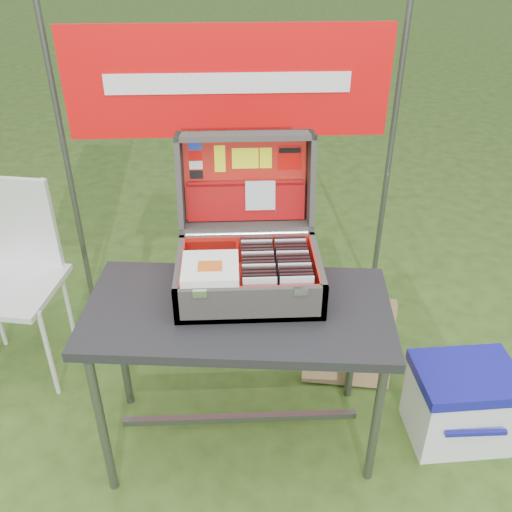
{
  "coord_description": "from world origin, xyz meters",
  "views": [
    {
      "loc": [
        0.01,
        -1.71,
        2.07
      ],
      "look_at": [
        0.09,
        0.1,
        0.92
      ],
      "focal_mm": 40.0,
      "sensor_mm": 36.0,
      "label": 1
    }
  ],
  "objects_px": {
    "cooler": "(460,404)",
    "chair": "(9,290)",
    "cardboard_box": "(348,341)",
    "table": "(239,377)",
    "suitcase": "(248,226)"
  },
  "relations": [
    {
      "from": "table",
      "to": "chair",
      "type": "distance_m",
      "value": 1.19
    },
    {
      "from": "suitcase",
      "to": "chair",
      "type": "bearing_deg",
      "value": 163.24
    },
    {
      "from": "cooler",
      "to": "chair",
      "type": "distance_m",
      "value": 2.13
    },
    {
      "from": "cooler",
      "to": "cardboard_box",
      "type": "xyz_separation_m",
      "value": [
        -0.43,
        0.39,
        0.04
      ]
    },
    {
      "from": "cardboard_box",
      "to": "chair",
      "type": "bearing_deg",
      "value": -175.24
    },
    {
      "from": "cooler",
      "to": "cardboard_box",
      "type": "distance_m",
      "value": 0.58
    },
    {
      "from": "cooler",
      "to": "chair",
      "type": "height_order",
      "value": "chair"
    },
    {
      "from": "chair",
      "to": "cardboard_box",
      "type": "bearing_deg",
      "value": 5.6
    },
    {
      "from": "chair",
      "to": "cardboard_box",
      "type": "height_order",
      "value": "chair"
    },
    {
      "from": "table",
      "to": "suitcase",
      "type": "relative_size",
      "value": 2.1
    },
    {
      "from": "suitcase",
      "to": "table",
      "type": "bearing_deg",
      "value": -106.02
    },
    {
      "from": "table",
      "to": "cardboard_box",
      "type": "distance_m",
      "value": 0.66
    },
    {
      "from": "table",
      "to": "cooler",
      "type": "height_order",
      "value": "table"
    },
    {
      "from": "suitcase",
      "to": "cardboard_box",
      "type": "xyz_separation_m",
      "value": [
        0.49,
        0.21,
        -0.78
      ]
    },
    {
      "from": "suitcase",
      "to": "chair",
      "type": "distance_m",
      "value": 1.28
    }
  ]
}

